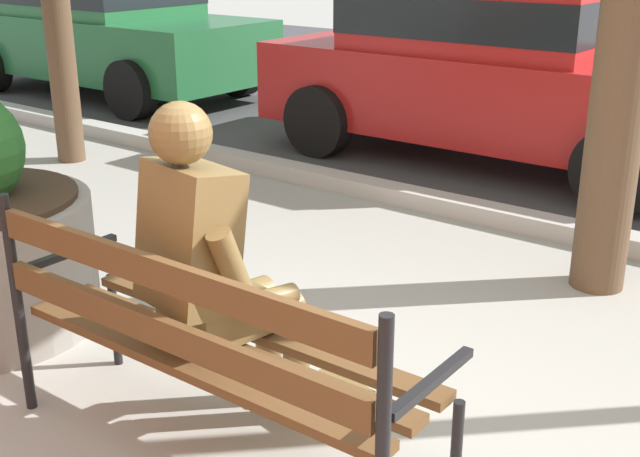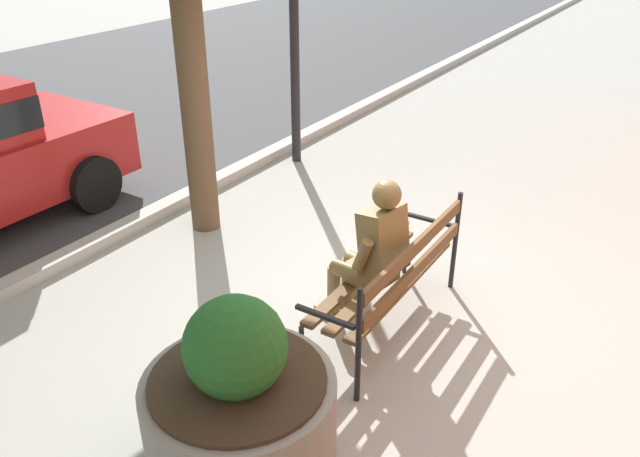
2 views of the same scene
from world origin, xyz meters
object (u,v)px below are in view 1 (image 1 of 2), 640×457
(bronze_statue_seated, at_px, (227,282))
(parked_car_red, at_px, (496,64))
(parked_car_green, at_px, (106,25))
(park_bench, at_px, (200,337))

(bronze_statue_seated, height_order, parked_car_red, parked_car_red)
(bronze_statue_seated, height_order, parked_car_green, parked_car_green)
(bronze_statue_seated, xyz_separation_m, parked_car_green, (-6.30, 4.53, 0.17))
(park_bench, xyz_separation_m, parked_car_red, (-1.16, 4.74, 0.30))
(bronze_statue_seated, relative_size, parked_car_green, 0.33)
(park_bench, relative_size, parked_car_red, 0.44)
(bronze_statue_seated, bearing_deg, park_bench, -73.62)
(parked_car_green, height_order, parked_car_red, same)
(park_bench, bearing_deg, bronze_statue_seated, 106.38)
(parked_car_red, bearing_deg, park_bench, -76.23)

